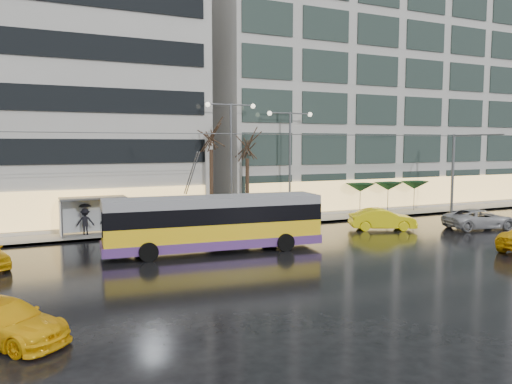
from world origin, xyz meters
TOP-DOWN VIEW (x-y plane):
  - ground at (0.00, 0.00)m, footprint 140.00×140.00m
  - sidewalk at (2.00, 14.00)m, footprint 80.00×10.00m
  - kerb at (2.00, 9.05)m, footprint 80.00×0.10m
  - building_right at (19.00, 19.00)m, footprint 32.00×14.00m
  - trolleybus at (-2.31, 2.79)m, footprint 12.56×5.35m
  - catenary at (1.00, 7.94)m, footprint 42.24×5.12m
  - bus_shelter at (-8.38, 10.69)m, footprint 4.20×1.60m
  - street_lamp_near at (2.00, 10.80)m, footprint 3.96×0.36m
  - street_lamp_far at (7.00, 10.80)m, footprint 3.96×0.36m
  - tree_a at (0.50, 11.00)m, footprint 3.20×3.20m
  - tree_b at (3.50, 11.20)m, footprint 3.20×3.20m
  - parasol_a at (14.00, 11.00)m, footprint 2.50×2.50m
  - parasol_b at (17.00, 11.00)m, footprint 2.50×2.50m
  - parasol_c at (20.00, 11.00)m, footprint 2.50×2.50m
  - taxi_b at (11.18, 4.58)m, footprint 4.91×3.39m
  - taxi_d at (-12.79, -6.82)m, footprint 4.31×4.58m
  - sedan_silver at (17.88, 1.90)m, footprint 5.58×3.41m
  - pedestrian_a at (-5.97, 10.10)m, footprint 1.24×1.25m
  - pedestrian_b at (-6.92, 10.18)m, footprint 0.87×0.75m
  - pedestrian_c at (-8.50, 10.67)m, footprint 1.24×0.97m

SIDE VIEW (x-z plane):
  - ground at x=0.00m, z-range 0.00..0.00m
  - sidewalk at x=2.00m, z-range 0.00..0.15m
  - kerb at x=2.00m, z-range 0.00..0.15m
  - taxi_d at x=-12.79m, z-range 0.00..1.30m
  - sedan_silver at x=17.88m, z-range 0.00..1.45m
  - taxi_b at x=11.18m, z-range 0.00..1.53m
  - pedestrian_b at x=-6.92m, z-range 0.15..1.68m
  - pedestrian_c at x=-8.50m, z-range 0.21..2.32m
  - trolleybus at x=-2.31m, z-range -1.32..4.43m
  - pedestrian_a at x=-5.97m, z-range 0.49..2.68m
  - bus_shelter at x=-8.38m, z-range 0.71..3.22m
  - parasol_a at x=14.00m, z-range 1.12..3.77m
  - parasol_b at x=17.00m, z-range 1.12..3.77m
  - parasol_c at x=20.00m, z-range 1.12..3.77m
  - catenary at x=1.00m, z-range 0.75..7.75m
  - street_lamp_far at x=7.00m, z-range 1.45..9.98m
  - street_lamp_near at x=2.00m, z-range 1.48..10.51m
  - tree_b at x=3.50m, z-range 2.55..10.25m
  - tree_a at x=0.50m, z-range 2.89..11.29m
  - building_right at x=19.00m, z-range 0.15..25.15m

